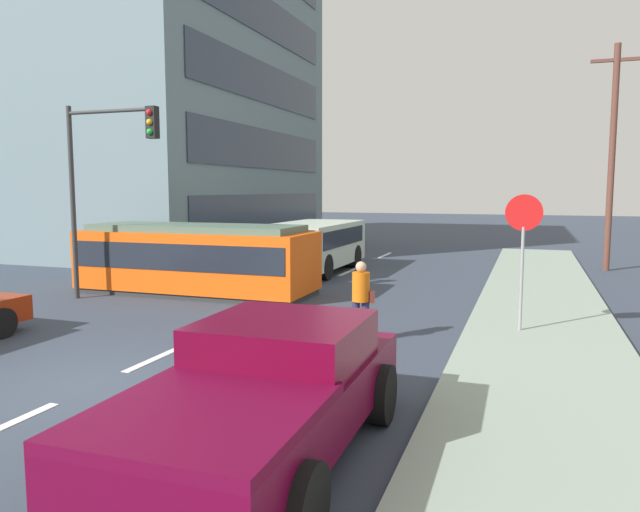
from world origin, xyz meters
TOP-DOWN VIEW (x-y plane):
  - ground_plane at (0.00, 10.00)m, footprint 120.00×120.00m
  - sidewalk_curb_right at (6.80, 6.00)m, footprint 3.20×36.00m
  - lane_stripe_1 at (0.00, 2.00)m, footprint 0.16×2.40m
  - lane_stripe_2 at (0.00, 6.00)m, footprint 0.16×2.40m
  - lane_stripe_3 at (0.00, 14.13)m, footprint 0.16×2.40m
  - lane_stripe_4 at (0.00, 20.13)m, footprint 0.16×2.40m
  - corner_building at (-13.98, 19.99)m, footprint 15.81×17.11m
  - streetcar_tram at (-3.01, 8.13)m, footprint 7.16×2.55m
  - city_bus at (-1.27, 13.62)m, footprint 2.59×5.60m
  - pedestrian_crossing at (3.26, 4.14)m, footprint 0.48×0.36m
  - pickup_truck_parked at (3.68, -1.37)m, footprint 2.32×5.02m
  - stop_sign at (6.33, 5.72)m, footprint 0.76×0.07m
  - traffic_light_mast at (-4.67, 6.17)m, footprint 2.95×0.33m
  - utility_pole_mid at (9.29, 17.73)m, footprint 1.80×0.24m

SIDE VIEW (x-z plane):
  - ground_plane at x=0.00m, z-range 0.00..0.00m
  - lane_stripe_1 at x=0.00m, z-range 0.00..0.01m
  - lane_stripe_2 at x=0.00m, z-range 0.00..0.01m
  - lane_stripe_3 at x=0.00m, z-range 0.00..0.01m
  - lane_stripe_4 at x=0.00m, z-range 0.00..0.01m
  - sidewalk_curb_right at x=6.80m, z-range 0.00..0.14m
  - pickup_truck_parked at x=3.68m, z-range 0.02..1.57m
  - pedestrian_crossing at x=3.26m, z-range 0.11..1.78m
  - city_bus at x=-1.27m, z-range 0.14..2.00m
  - streetcar_tram at x=-3.01m, z-range 0.04..2.11m
  - stop_sign at x=6.33m, z-range 0.75..3.63m
  - traffic_light_mast at x=-4.67m, z-range 1.07..6.50m
  - utility_pole_mid at x=9.29m, z-range 0.18..8.69m
  - corner_building at x=-13.98m, z-range 0.00..16.00m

